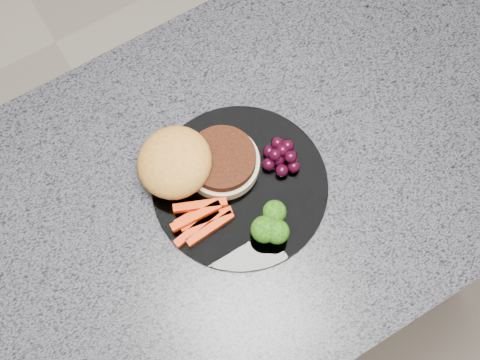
{
  "coord_description": "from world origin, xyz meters",
  "views": [
    {
      "loc": [
        -0.1,
        -0.3,
        1.83
      ],
      "look_at": [
        0.07,
        -0.01,
        0.93
      ],
      "focal_mm": 50.0,
      "sensor_mm": 36.0,
      "label": 1
    }
  ],
  "objects_px": {
    "island_cabinet": "(209,277)",
    "plate": "(240,186)",
    "burger": "(192,163)",
    "grape_bunch": "(282,155)"
  },
  "relations": [
    {
      "from": "plate",
      "to": "grape_bunch",
      "type": "bearing_deg",
      "value": 2.22
    },
    {
      "from": "plate",
      "to": "burger",
      "type": "xyz_separation_m",
      "value": [
        -0.05,
        0.06,
        0.03
      ]
    },
    {
      "from": "island_cabinet",
      "to": "grape_bunch",
      "type": "distance_m",
      "value": 0.51
    },
    {
      "from": "island_cabinet",
      "to": "burger",
      "type": "xyz_separation_m",
      "value": [
        0.03,
        0.05,
        0.5
      ]
    },
    {
      "from": "plate",
      "to": "grape_bunch",
      "type": "xyz_separation_m",
      "value": [
        0.07,
        0.0,
        0.02
      ]
    },
    {
      "from": "grape_bunch",
      "to": "burger",
      "type": "bearing_deg",
      "value": 155.98
    },
    {
      "from": "island_cabinet",
      "to": "plate",
      "type": "distance_m",
      "value": 0.48
    },
    {
      "from": "plate",
      "to": "burger",
      "type": "relative_size",
      "value": 1.36
    },
    {
      "from": "plate",
      "to": "burger",
      "type": "distance_m",
      "value": 0.08
    },
    {
      "from": "grape_bunch",
      "to": "plate",
      "type": "bearing_deg",
      "value": -177.78
    }
  ]
}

